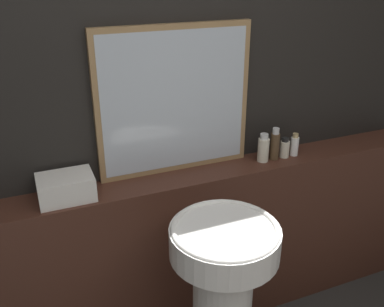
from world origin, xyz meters
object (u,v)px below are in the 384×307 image
(towel_stack, at_px, (66,187))
(pedestal_sink, at_px, (222,296))
(shampoo_bottle, at_px, (263,149))
(body_wash_bottle, at_px, (295,145))
(lotion_bottle, at_px, (285,148))
(mirror, at_px, (175,101))
(conditioner_bottle, at_px, (275,145))

(towel_stack, bearing_deg, pedestal_sink, -39.20)
(towel_stack, xyz_separation_m, shampoo_bottle, (0.96, 0.00, 0.01))
(shampoo_bottle, height_order, body_wash_bottle, shampoo_bottle)
(pedestal_sink, height_order, lotion_bottle, lotion_bottle)
(towel_stack, xyz_separation_m, body_wash_bottle, (1.14, 0.00, 0.00))
(mirror, bearing_deg, body_wash_bottle, -7.69)
(conditioner_bottle, bearing_deg, shampoo_bottle, 180.00)
(pedestal_sink, distance_m, body_wash_bottle, 0.86)
(shampoo_bottle, distance_m, conditioner_bottle, 0.07)
(conditioner_bottle, bearing_deg, towel_stack, 180.00)
(shampoo_bottle, distance_m, body_wash_bottle, 0.19)
(conditioner_bottle, xyz_separation_m, lotion_bottle, (0.06, 0.00, -0.03))
(lotion_bottle, bearing_deg, shampoo_bottle, 180.00)
(mirror, xyz_separation_m, lotion_bottle, (0.56, -0.08, -0.29))
(body_wash_bottle, bearing_deg, shampoo_bottle, 180.00)
(towel_stack, height_order, conditioner_bottle, conditioner_bottle)
(mirror, distance_m, body_wash_bottle, 0.69)
(body_wash_bottle, bearing_deg, towel_stack, 180.00)
(mirror, xyz_separation_m, conditioner_bottle, (0.50, -0.08, -0.26))
(pedestal_sink, relative_size, towel_stack, 3.90)
(shampoo_bottle, xyz_separation_m, body_wash_bottle, (0.19, 0.00, -0.01))
(mirror, height_order, shampoo_bottle, mirror)
(shampoo_bottle, xyz_separation_m, conditioner_bottle, (0.07, 0.00, 0.01))
(shampoo_bottle, height_order, lotion_bottle, shampoo_bottle)
(towel_stack, bearing_deg, lotion_bottle, 0.00)
(shampoo_bottle, bearing_deg, pedestal_sink, -134.71)
(towel_stack, distance_m, lotion_bottle, 1.08)
(pedestal_sink, bearing_deg, mirror, 90.56)
(pedestal_sink, relative_size, shampoo_bottle, 6.13)
(towel_stack, relative_size, body_wash_bottle, 1.92)
(conditioner_bottle, bearing_deg, pedestal_sink, -138.77)
(pedestal_sink, distance_m, lotion_bottle, 0.81)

